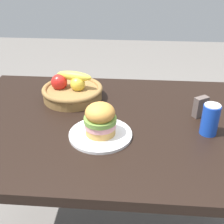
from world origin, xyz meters
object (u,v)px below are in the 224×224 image
Objects in this scene: sandwich at (100,119)px; soda_can at (210,119)px; fruit_basket at (72,90)px; napkin_holder at (200,107)px; plate at (101,134)px.

sandwich is 0.42m from soda_can.
napkin_holder is at bearing -12.24° from fruit_basket.
sandwich reaches higher than soda_can.
napkin_holder is (0.41, 0.19, -0.03)m from sandwich.
plate is 1.94× the size of soda_can.
sandwich reaches higher than plate.
fruit_basket is at bearing 134.74° from napkin_holder.
soda_can is at bearing -23.84° from fruit_basket.
soda_can is 0.14m from napkin_holder.
soda_can is 0.43× the size of fruit_basket.
fruit_basket is at bearing 118.96° from sandwich.
sandwich is 0.44× the size of fruit_basket.
soda_can is at bearing 7.01° from plate.
fruit_basket is at bearing 156.16° from soda_can.
plate is at bearing -61.04° from fruit_basket.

